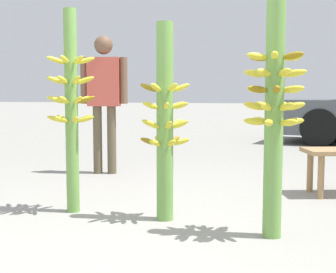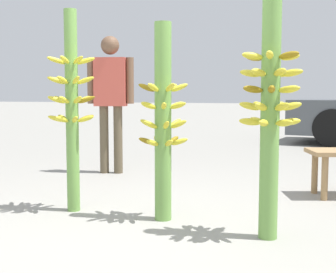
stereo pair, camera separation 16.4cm
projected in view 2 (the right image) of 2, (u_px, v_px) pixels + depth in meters
ground_plane at (139, 234)px, 3.24m from camera, size 80.00×80.00×0.00m
banana_stalk_left at (72, 106)px, 3.81m from camera, size 0.40×0.40×1.65m
banana_stalk_center at (163, 121)px, 3.54m from camera, size 0.39×0.38×1.50m
banana_stalk_right at (270, 106)px, 3.07m from camera, size 0.42×0.42×1.70m
vendor_person at (111, 91)px, 5.62m from camera, size 0.57×0.25×1.65m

